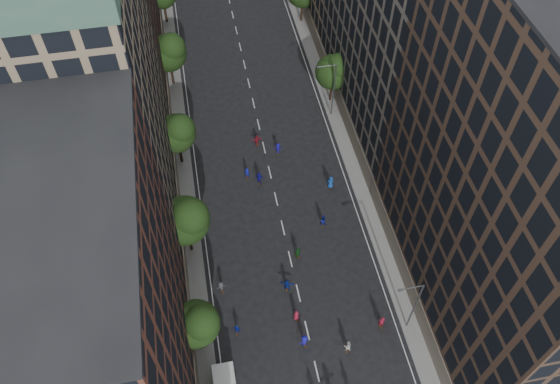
{
  "coord_description": "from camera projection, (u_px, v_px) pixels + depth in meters",
  "views": [
    {
      "loc": [
        -7.41,
        -9.7,
        55.03
      ],
      "look_at": [
        0.4,
        30.96,
        2.0
      ],
      "focal_mm": 35.0,
      "sensor_mm": 36.0,
      "label": 1
    }
  ],
  "objects": [
    {
      "name": "bldg_right_b",
      "position": [
        411.0,
        12.0,
        65.89
      ],
      "size": [
        14.0,
        28.0,
        33.0
      ],
      "primitive_type": "cube",
      "color": "#615850",
      "rests_on": "ground"
    },
    {
      "name": "skater_14",
      "position": [
        323.0,
        220.0,
        66.04
      ],
      "size": [
        0.9,
        0.73,
        1.71
      ],
      "primitive_type": "imported",
      "rotation": [
        0.0,
        0.0,
        3.03
      ],
      "color": "#111B91",
      "rests_on": "ground"
    },
    {
      "name": "skater_8",
      "position": [
        347.0,
        346.0,
        56.26
      ],
      "size": [
        1.01,
        0.86,
        1.79
      ],
      "primitive_type": "imported",
      "rotation": [
        0.0,
        0.0,
        2.9
      ],
      "color": "silver",
      "rests_on": "ground"
    },
    {
      "name": "bldg_left_a",
      "position": [
        85.0,
        324.0,
        42.72
      ],
      "size": [
        14.0,
        22.0,
        30.0
      ],
      "primitive_type": "cube",
      "color": "#5A2E22",
      "rests_on": "ground"
    },
    {
      "name": "streetlamp_near",
      "position": [
        414.0,
        304.0,
        54.48
      ],
      "size": [
        2.64,
        0.22,
        9.06
      ],
      "color": "#595B60",
      "rests_on": "ground"
    },
    {
      "name": "bldg_left_b",
      "position": [
        86.0,
        99.0,
        55.65
      ],
      "size": [
        14.0,
        26.0,
        34.0
      ],
      "primitive_type": "cube",
      "color": "#816D54",
      "rests_on": "ground"
    },
    {
      "name": "bldg_right_a",
      "position": [
        526.0,
        189.0,
        47.18
      ],
      "size": [
        14.0,
        30.0,
        36.0
      ],
      "primitive_type": "cube",
      "color": "#432F24",
      "rests_on": "ground"
    },
    {
      "name": "skater_6",
      "position": [
        296.0,
        316.0,
        58.49
      ],
      "size": [
        0.81,
        0.59,
        1.53
      ],
      "primitive_type": "imported",
      "rotation": [
        0.0,
        0.0,
        3.28
      ],
      "color": "#AC1C36",
      "rests_on": "ground"
    },
    {
      "name": "tree_right_a",
      "position": [
        334.0,
        70.0,
        75.9
      ],
      "size": [
        5.0,
        5.0,
        8.39
      ],
      "color": "black",
      "rests_on": "ground"
    },
    {
      "name": "skater_15",
      "position": [
        278.0,
        149.0,
        73.27
      ],
      "size": [
        1.15,
        0.72,
        1.71
      ],
      "primitive_type": "imported",
      "rotation": [
        0.0,
        0.0,
        3.06
      ],
      "color": "#1A1299",
      "rests_on": "ground"
    },
    {
      "name": "tree_left_4",
      "position": [
        169.0,
        51.0,
        77.76
      ],
      "size": [
        5.4,
        5.4,
        9.08
      ],
      "color": "black",
      "rests_on": "ground"
    },
    {
      "name": "skater_10",
      "position": [
        298.0,
        253.0,
        63.19
      ],
      "size": [
        1.15,
        0.8,
        1.81
      ],
      "primitive_type": "imported",
      "rotation": [
        0.0,
        0.0,
        3.51
      ],
      "color": "#1A581E",
      "rests_on": "ground"
    },
    {
      "name": "skater_11",
      "position": [
        287.0,
        285.0,
        60.68
      ],
      "size": [
        1.63,
        1.0,
        1.67
      ],
      "primitive_type": "imported",
      "rotation": [
        0.0,
        0.0,
        2.79
      ],
      "color": "#13299E",
      "rests_on": "ground"
    },
    {
      "name": "sidewalk_right",
      "position": [
        336.0,
        101.0,
        80.14
      ],
      "size": [
        4.0,
        105.0,
        0.15
      ],
      "primitive_type": "cube",
      "color": "slate",
      "rests_on": "ground"
    },
    {
      "name": "tree_left_2",
      "position": [
        186.0,
        219.0,
        59.42
      ],
      "size": [
        5.6,
        5.6,
        9.45
      ],
      "color": "black",
      "rests_on": "ground"
    },
    {
      "name": "skater_16",
      "position": [
        259.0,
        178.0,
        70.0
      ],
      "size": [
        1.23,
        0.91,
        1.93
      ],
      "primitive_type": "imported",
      "rotation": [
        0.0,
        0.0,
        2.71
      ],
      "color": "#161297",
      "rests_on": "ground"
    },
    {
      "name": "skater_4",
      "position": [
        237.0,
        329.0,
        57.52
      ],
      "size": [
        0.97,
        0.68,
        1.52
      ],
      "primitive_type": "imported",
      "rotation": [
        0.0,
        0.0,
        2.75
      ],
      "color": "#1528AB",
      "rests_on": "ground"
    },
    {
      "name": "skater_17",
      "position": [
        257.0,
        140.0,
        74.31
      ],
      "size": [
        1.51,
        0.56,
        1.6
      ],
      "primitive_type": "imported",
      "rotation": [
        0.0,
        0.0,
        3.21
      ],
      "color": "#AE1D35",
      "rests_on": "ground"
    },
    {
      "name": "streetlamp_far",
      "position": [
        332.0,
        87.0,
        74.43
      ],
      "size": [
        2.64,
        0.22,
        9.06
      ],
      "color": "#595B60",
      "rests_on": "ground"
    },
    {
      "name": "ground",
      "position": [
        265.0,
        150.0,
        74.27
      ],
      "size": [
        240.0,
        240.0,
        0.0
      ],
      "primitive_type": "plane",
      "color": "black",
      "rests_on": "ground"
    },
    {
      "name": "skater_9",
      "position": [
        221.0,
        287.0,
        60.58
      ],
      "size": [
        1.09,
        0.74,
        1.57
      ],
      "primitive_type": "imported",
      "rotation": [
        0.0,
        0.0,
        3.3
      ],
      "color": "#424247",
      "rests_on": "ground"
    },
    {
      "name": "skater_12",
      "position": [
        331.0,
        182.0,
        69.6
      ],
      "size": [
        0.93,
        0.63,
        1.85
      ],
      "primitive_type": "imported",
      "rotation": [
        0.0,
        0.0,
        3.09
      ],
      "color": "#154AB2",
      "rests_on": "ground"
    },
    {
      "name": "tree_left_3",
      "position": [
        177.0,
        132.0,
        68.32
      ],
      "size": [
        5.0,
        5.0,
        8.58
      ],
      "color": "black",
      "rests_on": "ground"
    },
    {
      "name": "skater_13",
      "position": [
        247.0,
        173.0,
        70.66
      ],
      "size": [
        0.68,
        0.49,
        1.72
      ],
      "primitive_type": "imported",
      "rotation": [
        0.0,
        0.0,
        3.0
      ],
      "color": "#141BA6",
      "rests_on": "ground"
    },
    {
      "name": "skater_3",
      "position": [
        304.0,
        341.0,
        56.59
      ],
      "size": [
        1.3,
        1.0,
        1.78
      ],
      "primitive_type": "imported",
      "rotation": [
        0.0,
        0.0,
        3.47
      ],
      "color": "#1915B1",
      "rests_on": "ground"
    },
    {
      "name": "sidewalk_left",
      "position": [
        172.0,
        123.0,
        77.35
      ],
      "size": [
        4.0,
        105.0,
        0.15
      ],
      "primitive_type": "cube",
      "color": "slate",
      "rests_on": "ground"
    },
    {
      "name": "skater_7",
      "position": [
        382.0,
        322.0,
        57.83
      ],
      "size": [
        0.76,
        0.55,
        1.94
      ],
      "primitive_type": "imported",
      "rotation": [
        0.0,
        0.0,
        3.02
      ],
      "color": "maroon",
      "rests_on": "ground"
    },
    {
      "name": "tree_left_1",
      "position": [
        198.0,
        323.0,
        52.82
      ],
      "size": [
        4.8,
        4.8,
        8.21
      ],
      "color": "black",
      "rests_on": "ground"
    }
  ]
}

